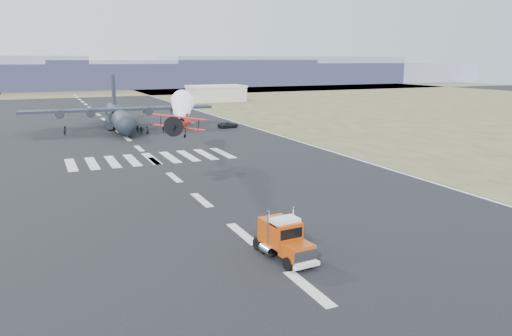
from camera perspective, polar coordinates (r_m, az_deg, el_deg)
ground at (r=35.41m, az=6.04°, el=-13.52°), size 500.00×500.00×0.00m
scrub_far at (r=258.48m, az=-20.43°, el=8.15°), size 500.00×80.00×0.00m
runway_markings at (r=90.31m, az=-13.21°, el=2.19°), size 60.00×260.00×0.01m
ridge_seg_d at (r=288.10m, az=-20.93°, el=9.77°), size 150.00×50.00×13.00m
ridge_seg_e at (r=298.84m, az=-8.22°, el=10.70°), size 150.00×50.00×15.00m
ridge_seg_f at (r=322.59m, az=3.16°, el=11.09°), size 150.00×50.00×17.00m
ridge_seg_g at (r=356.81m, az=12.67°, el=10.61°), size 150.00×50.00×13.00m
hangar_right at (r=188.48m, az=-4.59°, el=8.53°), size 20.50×12.50×5.90m
semi_truck at (r=39.80m, az=3.16°, el=-7.99°), size 2.92×7.32×3.24m
aerobatic_biplane at (r=53.99m, az=-8.60°, el=5.02°), size 5.87×5.46×2.47m
smoke_trail at (r=76.22m, az=-8.40°, el=7.27°), size 9.09×26.12×3.68m
transport_aircraft at (r=116.84m, az=-15.40°, el=5.83°), size 41.20×33.89×11.89m
support_vehicle at (r=114.88m, az=-3.21°, el=4.95°), size 5.26×3.38×1.35m
crew_a at (r=114.57m, az=-13.59°, el=4.72°), size 0.85×0.86×1.82m
crew_b at (r=109.14m, az=-13.36°, el=4.32°), size 0.87×0.93×1.64m
crew_c at (r=115.43m, az=-9.19°, el=4.95°), size 1.17×1.19×1.76m
crew_d at (r=108.54m, az=-10.54°, el=4.41°), size 1.02×1.06×1.66m
crew_e at (r=108.05m, az=-12.31°, el=4.32°), size 0.77×0.97×1.73m
crew_f at (r=107.34m, az=-12.97°, el=4.19°), size 1.32×1.41×1.58m
crew_g at (r=115.58m, az=-10.31°, el=4.89°), size 0.74×0.77×1.63m
crew_h at (r=110.82m, az=-20.96°, el=4.01°), size 0.99×1.05×1.85m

